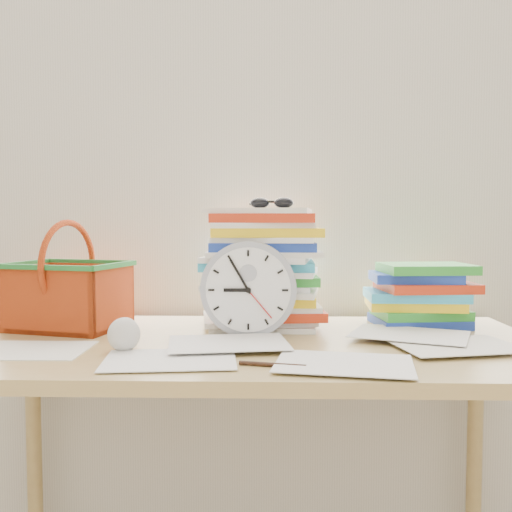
{
  "coord_description": "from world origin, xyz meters",
  "views": [
    {
      "loc": [
        0.05,
        0.26,
        1.03
      ],
      "look_at": [
        0.02,
        1.6,
        0.95
      ],
      "focal_mm": 40.0,
      "sensor_mm": 36.0,
      "label": 1
    }
  ],
  "objects_px": {
    "basket": "(69,276)",
    "clock": "(249,289)",
    "desk": "(248,371)",
    "book_stack": "(420,295)",
    "paper_stack": "(263,268)"
  },
  "relations": [
    {
      "from": "desk",
      "to": "basket",
      "type": "bearing_deg",
      "value": 163.55
    },
    {
      "from": "basket",
      "to": "clock",
      "type": "bearing_deg",
      "value": 4.21
    },
    {
      "from": "clock",
      "to": "paper_stack",
      "type": "bearing_deg",
      "value": 76.02
    },
    {
      "from": "desk",
      "to": "paper_stack",
      "type": "xyz_separation_m",
      "value": [
        0.03,
        0.19,
        0.23
      ]
    },
    {
      "from": "desk",
      "to": "clock",
      "type": "bearing_deg",
      "value": 90.43
    },
    {
      "from": "book_stack",
      "to": "basket",
      "type": "xyz_separation_m",
      "value": [
        -0.94,
        -0.06,
        0.06
      ]
    },
    {
      "from": "clock",
      "to": "basket",
      "type": "relative_size",
      "value": 0.84
    },
    {
      "from": "desk",
      "to": "basket",
      "type": "relative_size",
      "value": 4.99
    },
    {
      "from": "clock",
      "to": "basket",
      "type": "xyz_separation_m",
      "value": [
        -0.48,
        0.09,
        0.02
      ]
    },
    {
      "from": "desk",
      "to": "basket",
      "type": "distance_m",
      "value": 0.54
    },
    {
      "from": "book_stack",
      "to": "basket",
      "type": "height_order",
      "value": "basket"
    },
    {
      "from": "clock",
      "to": "basket",
      "type": "bearing_deg",
      "value": 169.81
    },
    {
      "from": "desk",
      "to": "book_stack",
      "type": "relative_size",
      "value": 4.96
    },
    {
      "from": "clock",
      "to": "book_stack",
      "type": "bearing_deg",
      "value": 18.02
    },
    {
      "from": "desk",
      "to": "paper_stack",
      "type": "bearing_deg",
      "value": 80.09
    }
  ]
}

